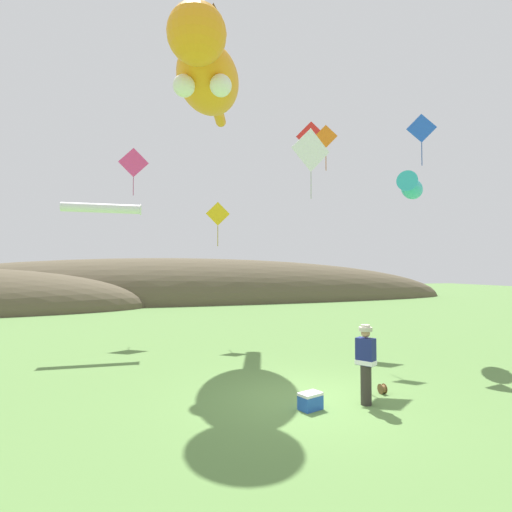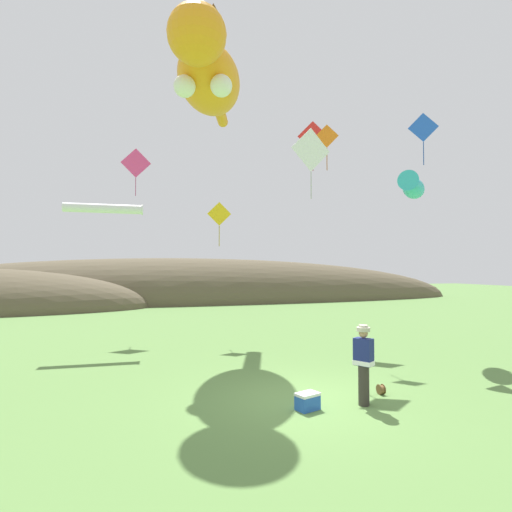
% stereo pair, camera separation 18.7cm
% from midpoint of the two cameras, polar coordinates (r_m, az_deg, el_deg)
% --- Properties ---
extents(ground_plane, '(120.00, 120.00, 0.00)m').
position_cam_midpoint_polar(ground_plane, '(9.87, 7.50, -19.71)').
color(ground_plane, '#5B8442').
extents(distant_hill_ridge, '(58.73, 14.88, 8.07)m').
position_cam_midpoint_polar(distant_hill_ridge, '(36.60, -16.77, -6.53)').
color(distant_hill_ridge, brown).
rests_on(distant_hill_ridge, ground).
extents(festival_attendant, '(0.44, 0.49, 1.77)m').
position_cam_midpoint_polar(festival_attendant, '(9.53, 15.68, -14.37)').
color(festival_attendant, '#332D28').
rests_on(festival_attendant, ground).
extents(kite_spool, '(0.12, 0.24, 0.24)m').
position_cam_midpoint_polar(kite_spool, '(10.61, 17.92, -17.67)').
color(kite_spool, olive).
rests_on(kite_spool, ground).
extents(picnic_cooler, '(0.57, 0.47, 0.36)m').
position_cam_midpoint_polar(picnic_cooler, '(9.21, 7.99, -19.86)').
color(picnic_cooler, blue).
rests_on(picnic_cooler, ground).
extents(kite_giant_cat, '(3.80, 8.41, 2.64)m').
position_cam_midpoint_polar(kite_giant_cat, '(17.28, -6.65, 24.37)').
color(kite_giant_cat, orange).
extents(kite_fish_windsock, '(2.37, 2.42, 0.82)m').
position_cam_midpoint_polar(kite_fish_windsock, '(16.12, 21.79, 9.13)').
color(kite_fish_windsock, '#33B2CC').
extents(kite_tube_streamer, '(3.01, 0.50, 0.44)m').
position_cam_midpoint_polar(kite_tube_streamer, '(17.02, -20.53, 6.38)').
color(kite_tube_streamer, white).
extents(kite_diamond_white, '(1.45, 0.19, 2.36)m').
position_cam_midpoint_polar(kite_diamond_white, '(13.78, 8.25, 14.74)').
color(kite_diamond_white, white).
extents(kite_diamond_gold, '(1.04, 0.14, 1.95)m').
position_cam_midpoint_polar(kite_diamond_gold, '(17.60, -4.97, 5.95)').
color(kite_diamond_gold, yellow).
extents(kite_diamond_blue, '(0.99, 0.57, 2.03)m').
position_cam_midpoint_polar(kite_diamond_blue, '(17.39, 23.08, 16.49)').
color(kite_diamond_blue, blue).
extents(kite_diamond_red, '(1.33, 0.45, 2.30)m').
position_cam_midpoint_polar(kite_diamond_red, '(19.13, 8.41, 16.52)').
color(kite_diamond_red, red).
extents(kite_diamond_pink, '(1.45, 0.11, 2.35)m').
position_cam_midpoint_polar(kite_diamond_pink, '(21.00, -16.54, 12.59)').
color(kite_diamond_pink, '#E53F8C').
extents(kite_diamond_orange, '(0.85, 0.38, 1.82)m').
position_cam_midpoint_polar(kite_diamond_orange, '(16.59, 10.42, 16.42)').
color(kite_diamond_orange, orange).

